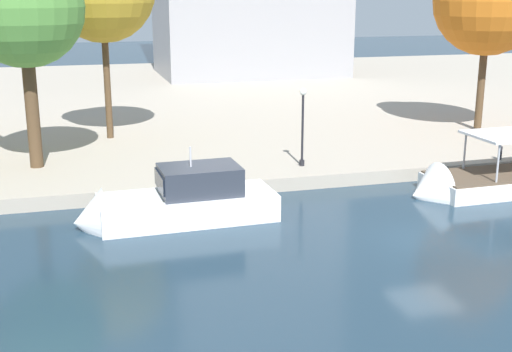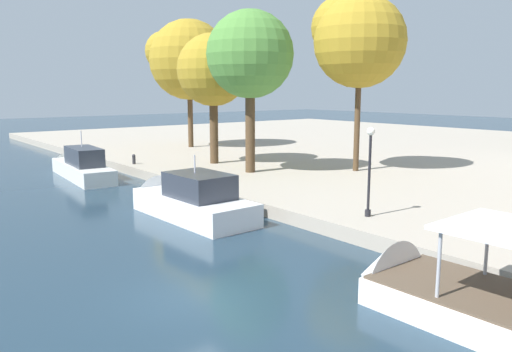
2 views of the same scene
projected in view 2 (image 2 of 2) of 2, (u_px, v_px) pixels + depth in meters
The scene contains 9 objects.
ground_plane at pixel (197, 298), 15.46m from camera, with size 220.00×220.00×0.00m, color #1E3342.
motor_yacht_0 at pixel (80, 168), 36.71m from camera, with size 10.20×2.93×4.11m.
motor_yacht_1 at pixel (187, 204), 25.48m from camera, with size 8.44×3.07×4.19m.
mooring_bollard_1 at pixel (134, 159), 38.74m from camera, with size 0.27×0.27×0.77m.
lamp_post at pixel (370, 165), 22.34m from camera, with size 0.36×0.36×4.00m.
tree_2 at pixel (355, 39), 34.28m from camera, with size 6.64×6.24×12.02m.
tree_3 at pixel (189, 61), 49.30m from camera, with size 7.73×7.73×12.37m.
tree_4 at pixel (214, 69), 38.18m from camera, with size 5.46×5.46×9.84m.
tree_5 at pixel (249, 55), 33.80m from camera, with size 5.85×5.85×10.88m.
Camera 2 is at (12.62, -7.59, 6.27)m, focal length 35.50 mm.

